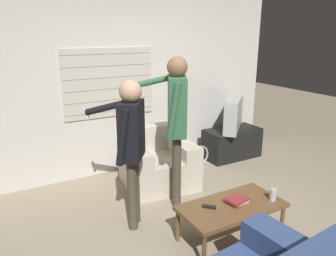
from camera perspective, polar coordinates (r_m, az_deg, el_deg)
ground_plane at (r=3.52m, az=5.03°, el=-18.56°), size 16.00×16.00×0.00m
wall_back at (r=4.74m, az=-8.61°, el=7.37°), size 5.20×0.08×2.55m
armchair_beige at (r=4.46m, az=-1.83°, el=-5.99°), size 0.99×0.92×0.76m
coffee_table at (r=3.38m, az=11.00°, el=-13.52°), size 1.04×0.53×0.38m
tv_stand at (r=5.50m, az=11.05°, el=-2.60°), size 0.92×0.46×0.48m
tv at (r=5.36m, az=11.31°, el=2.45°), size 0.77×0.74×0.52m
person_left_standing at (r=3.30m, az=-6.51°, el=-1.68°), size 0.54×0.73×1.57m
person_right_standing at (r=3.71m, az=1.37°, el=2.67°), size 0.65×0.79×1.76m
book_stack at (r=3.40m, az=11.89°, el=-12.14°), size 0.24×0.20×0.05m
soda_can at (r=3.52m, az=17.80°, el=-10.97°), size 0.07×0.07×0.13m
spare_remote at (r=3.27m, az=7.18°, el=-13.44°), size 0.12×0.12×0.02m
floor_fan at (r=4.96m, az=5.58°, el=-5.33°), size 0.30×0.20×0.38m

